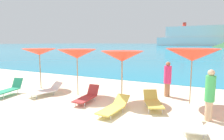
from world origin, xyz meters
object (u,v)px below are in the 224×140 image
Objects in this scene: umbrella_3 at (192,55)px; lounge_chair_0 at (191,120)px; umbrella_0 at (39,52)px; lounge_chair_3 at (46,90)px; lounge_chair_4 at (114,107)px; umbrella_2 at (122,56)px; lounge_chair_5 at (153,101)px; lounge_chair_6 at (10,89)px; cruise_ship at (193,37)px; umbrella_1 at (77,54)px; lounge_chair_1 at (87,96)px; beachgoer_1 at (210,94)px; beachgoer_0 at (168,78)px.

umbrella_3 reaches higher than lounge_chair_0.
umbrella_0 is 2.53m from lounge_chair_3.
umbrella_2 is at bearing 107.60° from lounge_chair_4.
lounge_chair_4 is 1.61m from lounge_chair_5.
cruise_ship reaches higher than lounge_chair_6.
lounge_chair_4 is at bearing -28.43° from umbrella_1.
lounge_chair_1 is at bearing -15.35° from umbrella_0.
beachgoer_1 reaches higher than lounge_chair_3.
umbrella_1 reaches higher than lounge_chair_3.
lounge_chair_4 is 0.03× the size of cruise_ship.
umbrella_3 is 158.59m from cruise_ship.
beachgoer_1 is at bearing -2.76° from lounge_chair_1.
lounge_chair_1 is 0.03× the size of cruise_ship.
lounge_chair_0 is at bearing 1.02° from lounge_chair_4.
umbrella_3 is at bearing 83.90° from lounge_chair_0.
umbrella_3 reaches higher than umbrella_2.
umbrella_0 is 6.08m from lounge_chair_4.
umbrella_2 is 2.55m from beachgoer_0.
umbrella_3 is (2.85, 0.62, 0.11)m from umbrella_2.
umbrella_0 is 8.61m from lounge_chair_0.
lounge_chair_3 is (1.42, -1.02, -1.83)m from umbrella_0.
beachgoer_1 is 0.03× the size of cruise_ship.
lounge_chair_1 is 0.94× the size of beachgoer_0.
lounge_chair_6 is at bearing -139.63° from lounge_chair_3.
umbrella_1 is 2.39m from lounge_chair_3.
lounge_chair_5 is at bearing 47.05° from lounge_chair_4.
umbrella_3 reaches higher than beachgoer_1.
umbrella_0 is at bearing -50.62° from beachgoer_1.
beachgoer_1 is at bearing -141.81° from beachgoer_0.
lounge_chair_0 is 1.09× the size of lounge_chair_5.
umbrella_1 is at bearing 114.05° from beachgoer_0.
lounge_chair_3 is 7.28m from beachgoer_1.
lounge_chair_1 reaches higher than lounge_chair_5.
umbrella_2 is at bearing -58.50° from beachgoer_1.
beachgoer_1 is (4.78, 0.11, 0.65)m from lounge_chair_1.
umbrella_0 is 1.27× the size of lounge_chair_3.
cruise_ship is (-11.29, 157.14, 5.81)m from beachgoer_0.
lounge_chair_5 is (2.80, 0.44, 0.04)m from lounge_chair_1.
umbrella_2 is 1.39× the size of lounge_chair_6.
umbrella_2 is at bearing -167.72° from umbrella_3.
lounge_chair_3 is (-6.79, 0.83, 0.00)m from lounge_chair_0.
umbrella_2 reaches higher than lounge_chair_1.
lounge_chair_6 is (-6.92, -1.18, 0.02)m from lounge_chair_5.
lounge_chair_0 is 6.84m from lounge_chair_3.
umbrella_2 is 1.30× the size of lounge_chair_0.
lounge_chair_0 is at bearing -9.90° from lounge_chair_6.
beachgoer_1 is (3.15, 0.78, 0.69)m from lounge_chair_4.
lounge_chair_3 is 1.11× the size of lounge_chair_6.
lounge_chair_4 is (5.53, -1.74, -1.84)m from umbrella_0.
umbrella_0 reaches higher than lounge_chair_0.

